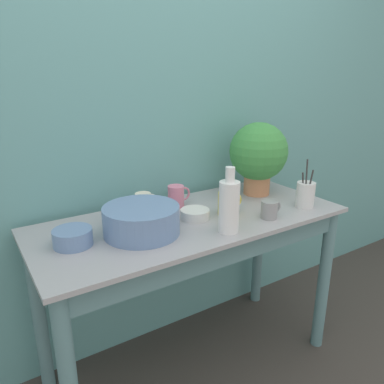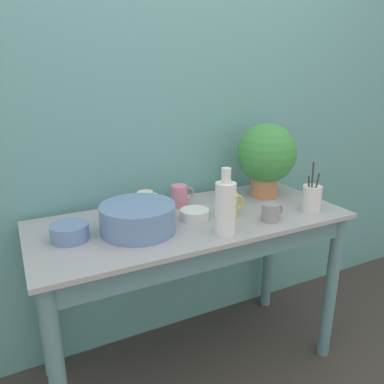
% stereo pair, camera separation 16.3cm
% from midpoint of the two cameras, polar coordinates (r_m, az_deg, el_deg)
% --- Properties ---
extents(wall_back, '(6.00, 0.05, 2.40)m').
position_cam_midpoint_polar(wall_back, '(1.87, -8.49, 11.04)').
color(wall_back, '#609E9E').
rests_on(wall_back, ground_plane).
extents(counter_table, '(1.40, 0.60, 0.80)m').
position_cam_midpoint_polar(counter_table, '(1.71, -2.29, -9.21)').
color(counter_table, slate).
rests_on(counter_table, ground_plane).
extents(potted_plant, '(0.30, 0.30, 0.38)m').
position_cam_midpoint_polar(potted_plant, '(1.95, 7.73, 5.76)').
color(potted_plant, tan).
rests_on(potted_plant, counter_table).
extents(bowl_wash_large, '(0.31, 0.31, 0.11)m').
position_cam_midpoint_polar(bowl_wash_large, '(1.51, -10.79, -4.29)').
color(bowl_wash_large, '#6684B2').
rests_on(bowl_wash_large, counter_table).
extents(bottle_tall, '(0.08, 0.08, 0.27)m').
position_cam_midpoint_polar(bottle_tall, '(1.49, 2.58, -2.11)').
color(bottle_tall, white).
rests_on(bottle_tall, counter_table).
extents(mug_pink, '(0.12, 0.08, 0.10)m').
position_cam_midpoint_polar(mug_pink, '(1.79, -4.99, -0.69)').
color(mug_pink, pink).
rests_on(mug_pink, counter_table).
extents(mug_yellow, '(0.12, 0.08, 0.10)m').
position_cam_midpoint_polar(mug_yellow, '(1.69, 2.74, -1.81)').
color(mug_yellow, '#E5CC4C').
rests_on(mug_yellow, counter_table).
extents(mug_grey, '(0.11, 0.07, 0.08)m').
position_cam_midpoint_polar(mug_grey, '(1.67, 9.03, -2.69)').
color(mug_grey, gray).
rests_on(mug_grey, counter_table).
extents(mug_cream, '(0.11, 0.07, 0.09)m').
position_cam_midpoint_polar(mug_cream, '(1.73, -10.03, -1.68)').
color(mug_cream, beige).
rests_on(mug_cream, counter_table).
extents(bowl_small_blue, '(0.15, 0.15, 0.06)m').
position_cam_midpoint_polar(bowl_small_blue, '(1.50, -20.75, -6.55)').
color(bowl_small_blue, '#6684B2').
rests_on(bowl_small_blue, counter_table).
extents(bowl_small_enamel_white, '(0.13, 0.13, 0.04)m').
position_cam_midpoint_polar(bowl_small_enamel_white, '(1.65, -2.37, -3.43)').
color(bowl_small_enamel_white, silver).
rests_on(bowl_small_enamel_white, counter_table).
extents(utensil_cup, '(0.09, 0.09, 0.24)m').
position_cam_midpoint_polar(utensil_cup, '(1.83, 14.50, -0.41)').
color(utensil_cup, silver).
rests_on(utensil_cup, counter_table).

